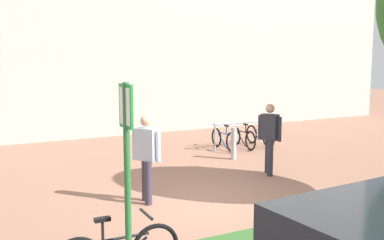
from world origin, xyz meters
The scene contains 7 objects.
ground_plane centered at (0.00, 0.00, 0.00)m, with size 60.00×60.00×0.00m, color #936651.
planter_strip centered at (0.95, -2.40, 0.08)m, with size 7.00×1.10×0.16m, color #336028.
parking_sign_post centered at (-2.44, -2.40, 1.64)m, with size 0.08×0.36×2.52m.
bike_rack_cluster centered at (3.77, 4.27, 0.35)m, with size 2.11×1.58×0.83m.
bollard_steel centered at (2.60, 2.98, 0.45)m, with size 0.16×0.16×0.90m, color #ADADB2.
person_casual_tan centered at (-0.99, 0.56, 0.98)m, with size 0.44×0.50×1.72m.
person_suited_navy centered at (2.45, 1.20, 0.98)m, with size 0.39×0.55×1.72m.
Camera 1 is at (-4.25, -7.44, 2.80)m, focal length 42.67 mm.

